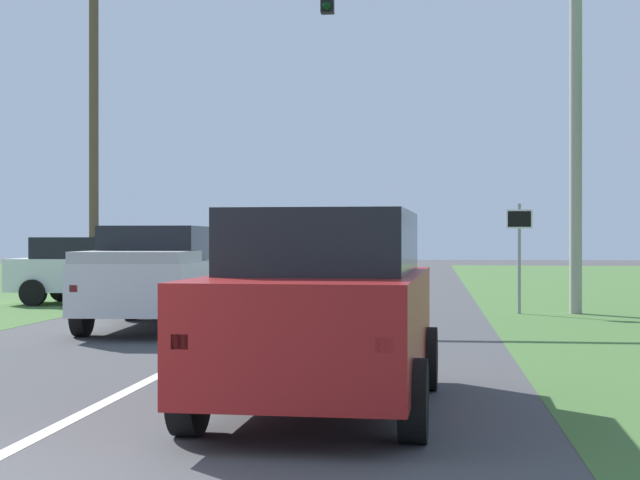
{
  "coord_description": "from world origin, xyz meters",
  "views": [
    {
      "loc": [
        3.43,
        -5.72,
        1.74
      ],
      "look_at": [
        0.91,
        15.63,
        1.69
      ],
      "focal_mm": 53.44,
      "sensor_mm": 36.0,
      "label": 1
    }
  ],
  "objects": [
    {
      "name": "ground_plane",
      "position": [
        0.0,
        9.45,
        0.0
      ],
      "size": [
        120.0,
        120.0,
        0.0
      ],
      "primitive_type": "plane",
      "color": "#424244"
    },
    {
      "name": "red_suv_near",
      "position": [
        2.34,
        3.88,
        1.05
      ],
      "size": [
        2.32,
        4.63,
        2.02
      ],
      "color": "maroon",
      "rests_on": "ground_plane"
    },
    {
      "name": "pickup_truck_lead",
      "position": [
        -1.8,
        12.03,
        1.0
      ],
      "size": [
        2.46,
        5.52,
        1.96
      ],
      "color": "silver",
      "rests_on": "ground_plane"
    },
    {
      "name": "traffic_light",
      "position": [
        -3.56,
        17.58,
        5.72
      ],
      "size": [
        6.76,
        0.4,
        8.87
      ],
      "color": "brown",
      "rests_on": "ground_plane"
    },
    {
      "name": "keep_moving_sign",
      "position": [
        5.4,
        16.35,
        1.61
      ],
      "size": [
        0.6,
        0.09,
        2.52
      ],
      "color": "gray",
      "rests_on": "ground_plane"
    },
    {
      "name": "crossing_suv_far",
      "position": [
        -5.29,
        18.24,
        0.92
      ],
      "size": [
        4.51,
        2.12,
        1.75
      ],
      "color": "silver",
      "rests_on": "ground_plane"
    },
    {
      "name": "utility_pole_right",
      "position": [
        6.69,
        16.54,
        4.1
      ],
      "size": [
        0.28,
        0.28,
        8.19
      ],
      "primitive_type": "cylinder",
      "color": "#9E998E",
      "rests_on": "ground_plane"
    }
  ]
}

